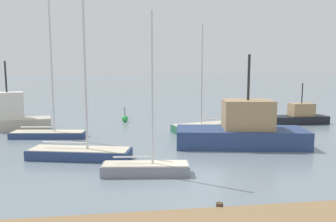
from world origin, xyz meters
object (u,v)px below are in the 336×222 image
(fishing_boat_0, at_px, (299,116))
(sailboat_0, at_px, (146,167))
(sailboat_4, at_px, (206,126))
(channel_buoy_0, at_px, (125,119))
(fishing_boat_2, at_px, (243,130))
(sailboat_3, at_px, (80,151))
(fishing_boat_1, at_px, (5,117))
(sailboat_5, at_px, (49,132))

(fishing_boat_0, bearing_deg, sailboat_0, -140.43)
(sailboat_4, height_order, channel_buoy_0, sailboat_4)
(fishing_boat_2, bearing_deg, sailboat_0, -133.31)
(sailboat_3, bearing_deg, channel_buoy_0, 91.91)
(fishing_boat_0, height_order, fishing_boat_1, fishing_boat_1)
(sailboat_3, bearing_deg, sailboat_0, -30.09)
(sailboat_3, relative_size, fishing_boat_1, 1.20)
(sailboat_5, xyz_separation_m, fishing_boat_0, (21.36, 3.36, 0.22))
(sailboat_0, bearing_deg, channel_buoy_0, 99.68)
(fishing_boat_1, bearing_deg, sailboat_4, -24.50)
(sailboat_4, relative_size, fishing_boat_0, 1.59)
(sailboat_0, relative_size, sailboat_5, 0.77)
(sailboat_0, bearing_deg, sailboat_4, 67.98)
(sailboat_3, xyz_separation_m, sailboat_5, (-2.99, 6.05, 0.03))
(fishing_boat_0, distance_m, channel_buoy_0, 16.15)
(sailboat_5, height_order, fishing_boat_0, sailboat_5)
(fishing_boat_0, relative_size, fishing_boat_2, 0.61)
(sailboat_3, height_order, fishing_boat_2, sailboat_3)
(sailboat_3, bearing_deg, fishing_boat_1, 139.77)
(sailboat_0, height_order, fishing_boat_0, sailboat_0)
(sailboat_4, relative_size, sailboat_5, 0.85)
(fishing_boat_1, bearing_deg, channel_buoy_0, 1.31)
(sailboat_3, distance_m, sailboat_5, 6.75)
(sailboat_5, xyz_separation_m, channel_buoy_0, (5.52, 6.48, -0.14))
(fishing_boat_0, bearing_deg, sailboat_5, -171.88)
(sailboat_3, xyz_separation_m, channel_buoy_0, (2.54, 12.54, -0.11))
(sailboat_0, relative_size, sailboat_3, 0.84)
(sailboat_5, bearing_deg, fishing_boat_1, 145.93)
(sailboat_5, relative_size, fishing_boat_2, 1.14)
(sailboat_0, bearing_deg, fishing_boat_2, 43.10)
(sailboat_0, xyz_separation_m, sailboat_4, (5.51, 10.21, 0.04))
(sailboat_0, height_order, channel_buoy_0, sailboat_0)
(sailboat_4, height_order, sailboat_5, sailboat_5)
(sailboat_5, xyz_separation_m, fishing_boat_1, (-4.22, 3.71, 0.61))
(fishing_boat_0, bearing_deg, sailboat_3, -153.69)
(fishing_boat_1, bearing_deg, sailboat_3, -68.15)
(fishing_boat_2, bearing_deg, sailboat_4, 111.60)
(sailboat_4, relative_size, fishing_boat_1, 1.11)
(fishing_boat_0, relative_size, fishing_boat_1, 0.70)
(fishing_boat_0, height_order, channel_buoy_0, fishing_boat_0)
(fishing_boat_0, distance_m, fishing_boat_1, 25.58)
(sailboat_4, xyz_separation_m, channel_buoy_0, (-6.43, 5.60, -0.11))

